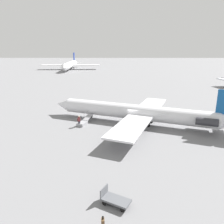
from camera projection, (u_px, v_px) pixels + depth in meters
ground_plane at (135, 123)px, 35.45m from camera, size 600.00×600.00×0.00m
airplane_main at (141, 112)px, 34.61m from camera, size 29.15×22.89×6.31m
airplane_taxiing_distant at (70, 65)px, 131.08m from camera, size 35.29×46.32×9.75m
boarding_stairs at (83, 122)px, 34.68m from camera, size 2.40×4.11×1.61m
passenger at (79, 120)px, 33.55m from camera, size 0.44×0.57×1.74m
luggage_cart at (114, 199)px, 16.66m from camera, size 2.46×2.00×1.22m
suitcase at (103, 223)px, 14.54m from camera, size 0.24×0.37×0.88m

